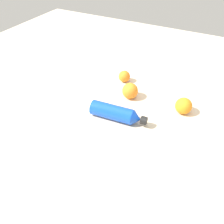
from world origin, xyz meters
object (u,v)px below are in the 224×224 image
(water_bottle, at_px, (117,113))
(orange_2, at_px, (124,76))
(orange_1, at_px, (130,91))
(orange_0, at_px, (184,106))

(water_bottle, height_order, orange_2, water_bottle)
(orange_1, bearing_deg, orange_0, 0.88)
(orange_0, bearing_deg, water_bottle, -143.32)
(orange_0, height_order, orange_1, orange_1)
(water_bottle, height_order, orange_1, orange_1)
(water_bottle, relative_size, orange_0, 3.39)
(orange_1, bearing_deg, water_bottle, -84.54)
(orange_1, distance_m, orange_2, 0.15)
(orange_0, relative_size, orange_1, 0.97)
(orange_0, distance_m, orange_2, 0.36)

